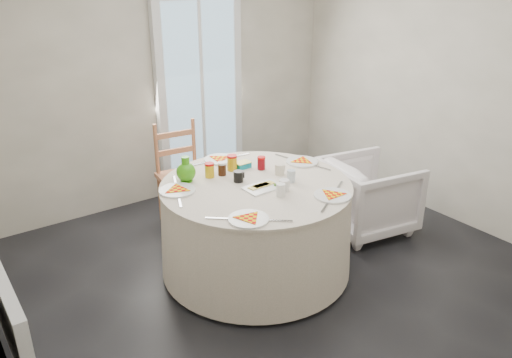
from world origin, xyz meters
TOP-DOWN VIEW (x-y plane):
  - floor at (0.00, 0.00)m, footprint 4.00×4.00m
  - wall_back at (0.00, 2.00)m, footprint 4.00×0.02m
  - wall_right at (2.00, 0.00)m, footprint 0.02×4.00m
  - glass_door at (0.40, 1.95)m, footprint 1.00×0.08m
  - radiator at (-1.94, 0.20)m, footprint 0.07×1.00m
  - table at (-0.11, 0.23)m, footprint 1.52×1.52m
  - wooden_chair at (-0.18, 1.29)m, footprint 0.48×0.47m
  - armchair at (1.14, 0.19)m, footprint 0.81×0.85m
  - place_settings at (-0.11, 0.23)m, footprint 1.83×1.83m
  - jar_cluster at (-0.12, 0.51)m, footprint 0.54×0.38m
  - butter_tub at (0.00, 0.57)m, footprint 0.13×0.10m
  - green_pitcher at (-0.51, 0.60)m, footprint 0.17×0.17m
  - cheese_platter at (-0.11, 0.14)m, footprint 0.29×0.19m
  - mugs_glasses at (-0.01, 0.23)m, footprint 0.74×0.74m

SIDE VIEW (x-z plane):
  - floor at x=0.00m, z-range 0.00..0.00m
  - table at x=-0.11m, z-range -0.01..0.76m
  - radiator at x=-1.94m, z-range 0.10..0.66m
  - armchair at x=1.14m, z-range 0.01..0.77m
  - wooden_chair at x=-0.18m, z-range -0.02..0.96m
  - place_settings at x=-0.11m, z-range 0.76..0.78m
  - cheese_platter at x=-0.11m, z-range 0.75..0.79m
  - butter_tub at x=0.00m, z-range 0.76..0.81m
  - mugs_glasses at x=-0.01m, z-range 0.76..0.86m
  - jar_cluster at x=-0.12m, z-range 0.75..0.89m
  - green_pitcher at x=-0.51m, z-range 0.77..0.97m
  - glass_door at x=0.40m, z-range 0.00..2.10m
  - wall_back at x=0.00m, z-range 0.00..2.60m
  - wall_right at x=2.00m, z-range 0.00..2.60m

